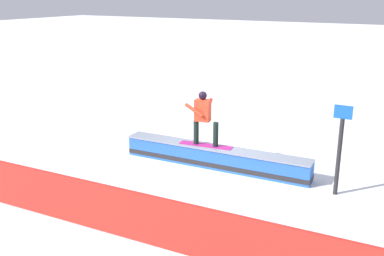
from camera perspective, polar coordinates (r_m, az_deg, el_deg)
ground_plane at (r=12.10m, az=2.90°, el=-4.99°), size 120.00×120.00×0.00m
grind_box at (r=12.01m, az=2.92°, el=-3.84°), size 5.21×0.80×0.57m
snowboarder at (r=11.78m, az=1.48°, el=1.49°), size 1.48×0.51×1.48m
safety_fence at (r=8.76m, az=-9.26°, el=-10.58°), size 10.84×0.59×1.01m
trail_marker at (r=10.65m, az=18.35°, el=-2.46°), size 0.40×0.10×2.13m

